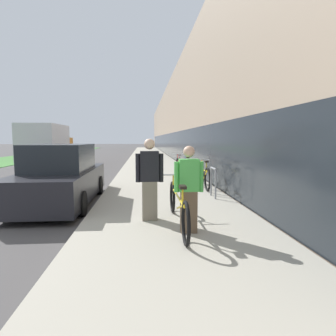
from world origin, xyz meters
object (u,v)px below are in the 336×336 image
(tandem_bicycle, at_px, (178,206))
(bike_rack_hoop, at_px, (213,179))
(person_bystander, at_px, (150,179))
(cruiser_bike_middle, at_px, (187,170))
(moving_truck, at_px, (47,144))
(cruiser_bike_nearest, at_px, (204,177))
(parked_sedan_curbside, at_px, (61,178))
(cruiser_bike_farthest, at_px, (179,165))
(person_rider, at_px, (189,189))

(tandem_bicycle, distance_m, bike_rack_hoop, 3.06)
(person_bystander, xyz_separation_m, cruiser_bike_middle, (1.58, 5.70, -0.42))
(cruiser_bike_middle, bearing_deg, moving_truck, 128.72)
(cruiser_bike_nearest, xyz_separation_m, cruiser_bike_middle, (-0.30, 2.00, 0.01))
(person_bystander, xyz_separation_m, cruiser_bike_nearest, (1.88, 3.70, -0.43))
(cruiser_bike_nearest, bearing_deg, tandem_bicycle, -107.96)
(person_bystander, xyz_separation_m, bike_rack_hoop, (1.85, 2.25, -0.32))
(tandem_bicycle, bearing_deg, person_bystander, 135.79)
(parked_sedan_curbside, bearing_deg, person_bystander, -45.20)
(cruiser_bike_nearest, relative_size, cruiser_bike_farthest, 0.96)
(moving_truck, bearing_deg, person_bystander, -66.66)
(bike_rack_hoop, relative_size, cruiser_bike_middle, 0.47)
(tandem_bicycle, relative_size, cruiser_bike_nearest, 1.59)
(parked_sedan_curbside, bearing_deg, person_rider, -46.99)
(person_bystander, bearing_deg, person_rider, -52.55)
(cruiser_bike_nearest, relative_size, moving_truck, 0.29)
(tandem_bicycle, bearing_deg, person_rider, -68.03)
(person_rider, bearing_deg, person_bystander, 127.45)
(bike_rack_hoop, distance_m, cruiser_bike_middle, 3.46)
(cruiser_bike_nearest, xyz_separation_m, moving_truck, (-9.06, 12.93, 0.88))
(parked_sedan_curbside, distance_m, moving_truck, 15.01)
(person_rider, distance_m, moving_truck, 19.18)
(cruiser_bike_middle, xyz_separation_m, parked_sedan_curbside, (-3.98, -3.29, 0.18))
(cruiser_bike_middle, xyz_separation_m, moving_truck, (-8.76, 10.92, 0.87))
(person_rider, distance_m, cruiser_bike_nearest, 4.74)
(cruiser_bike_nearest, xyz_separation_m, cruiser_bike_farthest, (-0.32, 4.43, -0.01))
(person_rider, bearing_deg, cruiser_bike_farthest, 84.33)
(tandem_bicycle, distance_m, cruiser_bike_nearest, 4.42)
(tandem_bicycle, height_order, moving_truck, moving_truck)
(cruiser_bike_farthest, bearing_deg, bike_rack_hoop, -87.22)
(person_rider, relative_size, person_bystander, 0.92)
(cruiser_bike_farthest, xyz_separation_m, parked_sedan_curbside, (-3.95, -5.72, 0.19))
(bike_rack_hoop, distance_m, moving_truck, 16.99)
(moving_truck, bearing_deg, cruiser_bike_nearest, -54.98)
(person_bystander, bearing_deg, cruiser_bike_nearest, 63.03)
(person_rider, bearing_deg, bike_rack_hoop, 69.32)
(person_bystander, height_order, cruiser_bike_nearest, person_bystander)
(bike_rack_hoop, relative_size, parked_sedan_curbside, 0.18)
(cruiser_bike_middle, bearing_deg, tandem_bicycle, -99.72)
(cruiser_bike_farthest, distance_m, parked_sedan_curbside, 6.95)
(tandem_bicycle, height_order, bike_rack_hoop, tandem_bicycle)
(moving_truck, bearing_deg, parked_sedan_curbside, -71.41)
(cruiser_bike_middle, height_order, moving_truck, moving_truck)
(person_rider, xyz_separation_m, parked_sedan_curbside, (-3.06, 3.28, -0.18))
(bike_rack_hoop, bearing_deg, moving_truck, 122.11)
(parked_sedan_curbside, bearing_deg, tandem_bicycle, -45.03)
(cruiser_bike_nearest, relative_size, parked_sedan_curbside, 0.38)
(tandem_bicycle, bearing_deg, moving_truck, 114.19)
(tandem_bicycle, relative_size, person_bystander, 1.70)
(cruiser_bike_middle, height_order, parked_sedan_curbside, parked_sedan_curbside)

